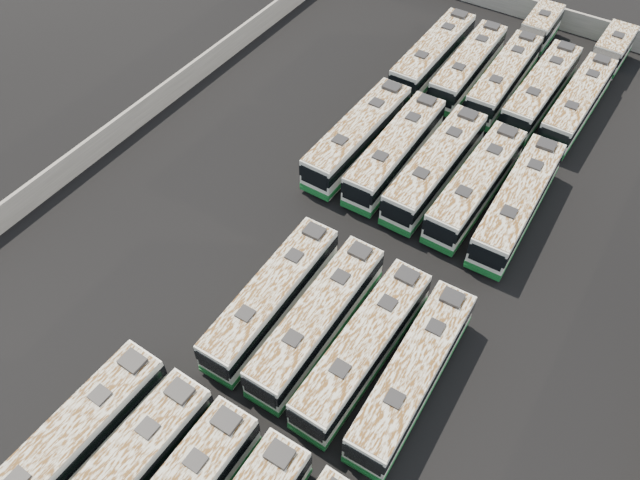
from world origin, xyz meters
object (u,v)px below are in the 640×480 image
at_px(bus_midfront_left, 272,297).
at_px(bus_back_center, 516,61).
at_px(bus_midback_center, 435,167).
at_px(bus_back_far_right, 589,85).
at_px(bus_midfront_far_right, 413,374).
at_px(bus_midfront_right, 363,348).
at_px(bus_midback_right, 476,185).
at_px(bus_midback_left, 395,151).
at_px(bus_back_right, 540,90).
at_px(bus_front_far_left, 69,447).
at_px(bus_midback_far_left, 358,136).
at_px(bus_back_far_left, 433,55).
at_px(bus_back_left, 468,66).
at_px(bus_midfront_center, 318,320).
at_px(bus_midback_far_right, 517,203).

relative_size(bus_midfront_left, bus_back_center, 0.64).
xyz_separation_m(bus_midback_center, bus_back_far_right, (6.63, 16.87, -0.07)).
xyz_separation_m(bus_midfront_far_right, bus_back_center, (-6.62, 33.41, -0.01)).
distance_m(bus_midfront_right, bus_midback_right, 16.45).
height_order(bus_midfront_far_right, bus_back_center, bus_midfront_far_right).
bearing_deg(bus_midback_left, bus_back_right, 62.97).
bearing_deg(bus_back_center, bus_front_far_left, -99.07).
xyz_separation_m(bus_midfront_far_right, bus_midback_far_left, (-13.34, 16.45, 0.07)).
bearing_deg(bus_back_right, bus_back_far_left, -178.02).
distance_m(bus_midback_center, bus_back_far_left, 15.13).
distance_m(bus_midback_right, bus_back_far_left, 16.94).
bearing_deg(bus_front_far_left, bus_back_left, 86.99).
height_order(bus_midfront_center, bus_back_right, bus_back_right).
xyz_separation_m(bus_midfront_far_right, bus_back_far_left, (-13.35, 30.01, 0.06)).
xyz_separation_m(bus_midback_far_right, bus_back_far_right, (0.02, 17.09, -0.08)).
bearing_deg(bus_midback_far_left, bus_back_left, 77.14).
distance_m(bus_midfront_right, bus_midfront_far_right, 3.27).
bearing_deg(bus_midfront_center, bus_midback_center, 89.68).
xyz_separation_m(bus_midfront_left, bus_midback_right, (6.74, 16.39, 0.04)).
xyz_separation_m(bus_midfront_left, bus_midback_far_left, (-3.36, 16.41, 0.08)).
bearing_deg(bus_back_left, bus_back_center, 42.99).
distance_m(bus_midfront_left, bus_midback_right, 17.72).
relative_size(bus_midback_right, bus_back_left, 1.03).
relative_size(bus_back_right, bus_back_far_right, 0.66).
xyz_separation_m(bus_midfront_right, bus_midback_center, (-3.30, 16.52, 0.05)).
relative_size(bus_midfront_right, bus_midback_left, 0.99).
xyz_separation_m(bus_midfront_right, bus_midback_far_left, (-10.07, 16.48, 0.06)).
relative_size(bus_front_far_left, bus_midback_right, 1.00).
relative_size(bus_midback_left, bus_midback_far_right, 0.98).
bearing_deg(bus_midfront_far_right, bus_back_far_right, 88.51).
distance_m(bus_midback_far_right, bus_back_left, 17.14).
relative_size(bus_midback_far_left, bus_back_right, 1.02).
relative_size(bus_midback_left, bus_back_left, 1.03).
bearing_deg(bus_back_left, bus_midback_right, -64.96).
xyz_separation_m(bus_front_far_left, bus_midback_far_left, (0.03, 30.12, 0.04)).
xyz_separation_m(bus_midback_far_left, bus_midback_center, (6.77, 0.04, -0.01)).
xyz_separation_m(bus_front_far_left, bus_back_left, (3.40, 43.85, -0.05)).
bearing_deg(bus_midback_right, bus_midback_far_left, -179.10).
xyz_separation_m(bus_midback_center, bus_back_far_left, (-6.79, 13.52, -0.00)).
distance_m(bus_front_far_left, bus_midfront_center, 15.38).
distance_m(bus_midback_center, bus_midback_right, 3.33).
bearing_deg(bus_midfront_left, bus_back_left, 89.28).
bearing_deg(bus_back_far_right, bus_midfront_center, -100.21).
xyz_separation_m(bus_midback_center, bus_midback_far_right, (6.61, -0.22, 0.01)).
bearing_deg(bus_front_far_left, bus_back_center, 83.27).
distance_m(bus_midfront_left, bus_midfront_center, 3.35).
height_order(bus_midfront_right, bus_midback_right, bus_midback_right).
relative_size(bus_midback_far_left, bus_back_far_right, 0.67).
bearing_deg(bus_back_far_right, bus_midback_far_left, -127.22).
height_order(bus_midfront_right, bus_back_far_right, bus_midfront_right).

